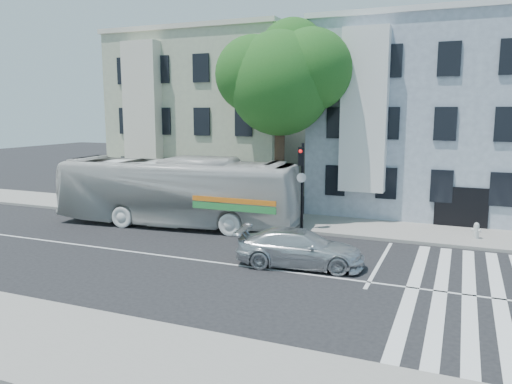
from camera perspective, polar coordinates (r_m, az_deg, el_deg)
The scene contains 11 objects.
ground at distance 20.54m, azimuth -5.56°, elevation -7.91°, with size 120.00×120.00×0.00m, color black.
sidewalk_far at distance 27.59m, azimuth 2.29°, elevation -3.25°, with size 80.00×4.00×0.15m, color gray.
sidewalk_near at distance 14.44m, azimuth -21.28°, elevation -15.83°, with size 80.00×4.00×0.15m, color gray.
building_left at distance 36.17m, azimuth -4.28°, elevation 8.36°, with size 12.00×10.00×11.00m, color #9BA288.
building_right at distance 32.36m, azimuth 18.65°, elevation 7.81°, with size 12.00×10.00×11.00m, color gray.
street_tree at distance 27.67m, azimuth 3.06°, elevation 12.94°, with size 7.30×5.90×11.10m.
bus at distance 26.75m, azimuth -8.98°, elevation 0.06°, with size 13.10×3.07×3.65m, color silver.
sedan at distance 19.76m, azimuth 5.05°, elevation -6.40°, with size 5.00×2.03×1.45m, color silver.
hedge at distance 27.73m, azimuth -4.95°, elevation -2.32°, with size 8.50×0.84×0.70m, color #265C1D, non-canonical shape.
traffic_signal at distance 24.83m, azimuth 5.25°, elevation 1.92°, with size 0.46×0.54×4.48m.
fire_hydrant at distance 25.52m, azimuth 23.87°, elevation -4.02°, with size 0.43×0.27×0.76m.
Camera 1 is at (9.32, -17.28, 6.04)m, focal length 35.00 mm.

